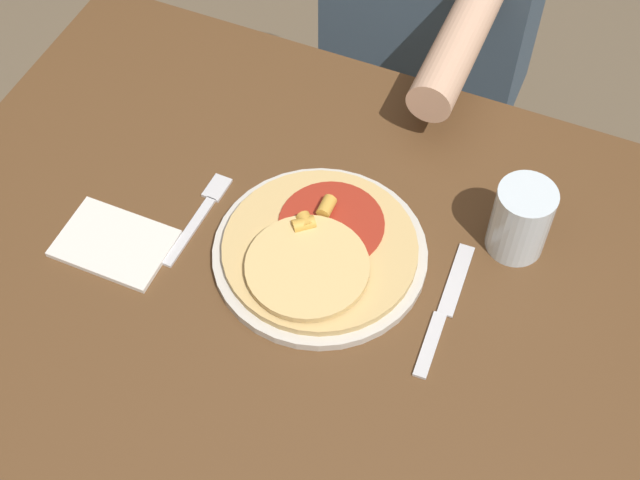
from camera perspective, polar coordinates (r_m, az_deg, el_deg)
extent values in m
plane|color=brown|center=(1.90, -1.32, -14.39)|extent=(8.00, 8.00, 0.00)
cube|color=brown|center=(1.25, -1.94, -2.19)|extent=(1.11, 0.84, 0.03)
cylinder|color=brown|center=(1.90, -10.82, 4.99)|extent=(0.06, 0.06, 0.72)
cylinder|color=brown|center=(1.73, 18.82, -5.06)|extent=(0.06, 0.06, 0.72)
cylinder|color=beige|center=(1.24, 0.00, -0.89)|extent=(0.30, 0.30, 0.01)
cylinder|color=tan|center=(1.23, 0.00, -0.54)|extent=(0.27, 0.27, 0.01)
cylinder|color=#9E2819|center=(1.25, 0.74, 1.07)|extent=(0.15, 0.15, 0.00)
cylinder|color=#DDB771|center=(1.20, -0.82, -1.73)|extent=(0.17, 0.17, 0.01)
cylinder|color=gold|center=(1.23, -0.86, 0.94)|extent=(0.04, 0.04, 0.02)
cylinder|color=gold|center=(1.25, 0.42, 2.15)|extent=(0.02, 0.03, 0.02)
cylinder|color=gold|center=(1.23, -1.06, 1.24)|extent=(0.03, 0.03, 0.02)
cube|color=silver|center=(1.28, -8.38, 0.52)|extent=(0.02, 0.13, 0.00)
cube|color=silver|center=(1.33, -6.61, 3.34)|extent=(0.03, 0.05, 0.00)
cube|color=silver|center=(1.18, 7.05, -6.67)|extent=(0.02, 0.10, 0.00)
cube|color=silver|center=(1.24, 8.71, -2.53)|extent=(0.03, 0.12, 0.00)
cylinder|color=silver|center=(1.24, 12.73, 1.28)|extent=(0.08, 0.08, 0.11)
cube|color=silver|center=(1.29, -13.02, -0.21)|extent=(0.16, 0.11, 0.01)
cylinder|color=#2D2D38|center=(2.07, 3.79, 6.11)|extent=(0.11, 0.11, 0.46)
cylinder|color=#2D2D38|center=(2.04, 8.29, 4.64)|extent=(0.11, 0.11, 0.46)
cylinder|color=tan|center=(1.43, 8.94, 12.49)|extent=(0.07, 0.30, 0.07)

